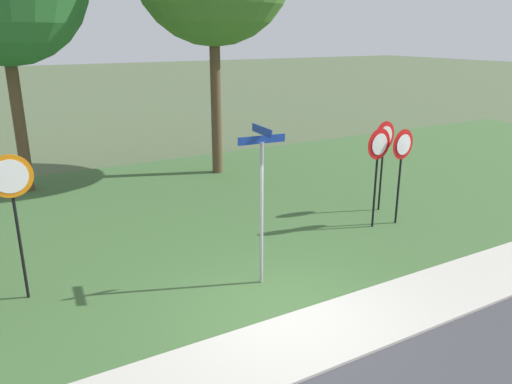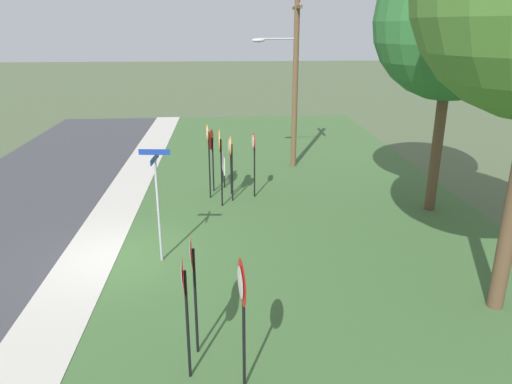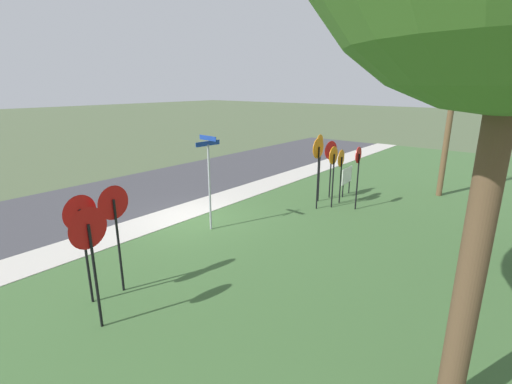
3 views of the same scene
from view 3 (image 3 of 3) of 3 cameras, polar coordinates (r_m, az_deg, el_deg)
name	(u,v)px [view 3 (image 3 of 3)]	position (r m, az deg, el deg)	size (l,w,h in m)	color
ground_plane	(192,220)	(13.80, -9.90, -4.23)	(160.00, 160.00, 0.00)	#4C5B3D
road_asphalt	(120,196)	(17.55, -20.32, -0.55)	(44.00, 6.40, 0.01)	#3D3D42
sidewalk_strip	(178,214)	(14.38, -12.02, -3.39)	(44.00, 1.60, 0.06)	#BCB7AD
grass_median	(341,268)	(10.40, 13.02, -11.40)	(44.00, 12.00, 0.04)	#3D6033
stop_sign_near_left	(333,164)	(14.68, 11.88, 4.31)	(0.70, 0.10, 2.46)	black
stop_sign_near_right	(331,157)	(16.00, 11.50, 5.39)	(0.77, 0.16, 2.47)	black
stop_sign_far_left	(358,165)	(14.68, 15.52, 4.00)	(0.62, 0.11, 2.48)	black
stop_sign_far_center	(318,157)	(14.36, 9.59, 5.31)	(0.79, 0.09, 2.81)	black
stop_sign_far_right	(341,165)	(15.38, 13.02, 4.13)	(0.70, 0.12, 2.24)	black
stop_sign_center_tall	(320,155)	(15.35, 9.82, 5.74)	(0.61, 0.12, 2.82)	black
yield_sign_near_left	(114,213)	(8.91, -21.10, -3.10)	(0.79, 0.12, 2.59)	black
yield_sign_near_right	(81,224)	(8.72, -25.46, -4.44)	(0.78, 0.12, 2.52)	black
yield_sign_far_left	(89,239)	(7.73, -24.40, -6.67)	(0.82, 0.14, 2.55)	black
street_name_post	(209,176)	(12.15, -7.28, 2.54)	(0.96, 0.81, 3.18)	#9EA0A8
utility_pole	(449,96)	(17.74, 27.76, 12.97)	(2.10, 2.05, 7.87)	brown
notice_board	(347,177)	(16.73, 13.89, 2.28)	(1.10, 0.12, 1.25)	black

